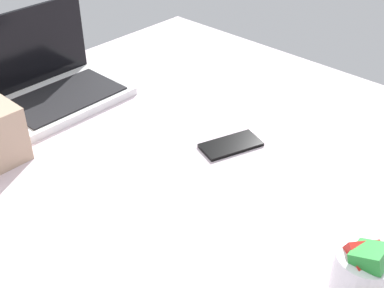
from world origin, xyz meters
TOP-DOWN VIEW (x-y plane):
  - bed_mattress at (0.00, 0.00)cm, footprint 180.00×140.00cm
  - laptop at (22.36, 50.10)cm, footprint 33.05×23.07cm
  - snack_cup at (15.75, -41.81)cm, footprint 10.53×9.59cm
  - cell_phone at (36.87, 0.79)cm, footprint 15.47×11.13cm

SIDE VIEW (x-z plane):
  - bed_mattress at x=0.00cm, z-range 0.00..18.00cm
  - cell_phone at x=36.87cm, z-range 18.00..18.80cm
  - laptop at x=22.36cm, z-range 10.91..33.91cm
  - snack_cup at x=15.75cm, z-range 17.22..31.07cm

